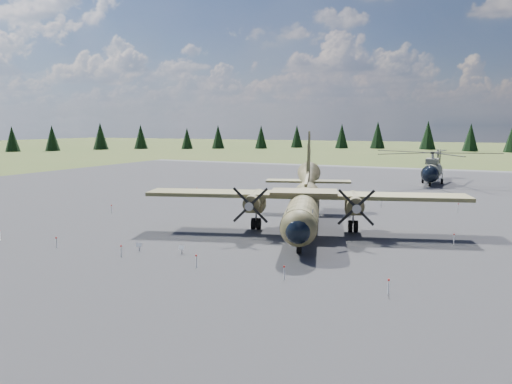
% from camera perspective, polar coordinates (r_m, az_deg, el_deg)
% --- Properties ---
extents(ground, '(500.00, 500.00, 0.00)m').
position_cam_1_polar(ground, '(44.80, 0.05, -3.95)').
color(ground, '#4B5224').
rests_on(ground, ground).
extents(apron, '(120.00, 120.00, 0.04)m').
position_cam_1_polar(apron, '(53.89, 4.50, -2.00)').
color(apron, '#5E5E63').
rests_on(apron, ground).
extents(transport_plane, '(26.50, 23.64, 8.86)m').
position_cam_1_polar(transport_plane, '(43.25, 5.56, -0.98)').
color(transport_plane, '#36371D').
rests_on(transport_plane, ground).
extents(helicopter_near, '(20.12, 23.50, 5.02)m').
position_cam_1_polar(helicopter_near, '(80.80, 19.54, 3.33)').
color(helicopter_near, slate).
rests_on(helicopter_near, ground).
extents(info_placard_left, '(0.42, 0.25, 0.62)m').
position_cam_1_polar(info_placard_left, '(36.92, -13.22, -6.01)').
color(info_placard_left, gray).
rests_on(info_placard_left, ground).
extents(info_placard_right, '(0.41, 0.20, 0.63)m').
position_cam_1_polar(info_placard_right, '(35.55, -8.50, -6.41)').
color(info_placard_right, gray).
rests_on(info_placard_right, ground).
extents(barrier_fence, '(33.12, 29.62, 0.85)m').
position_cam_1_polar(barrier_fence, '(44.83, -0.53, -3.28)').
color(barrier_fence, silver).
rests_on(barrier_fence, ground).
extents(treeline, '(326.35, 325.55, 10.97)m').
position_cam_1_polar(treeline, '(44.70, 5.72, 2.23)').
color(treeline, black).
rests_on(treeline, ground).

